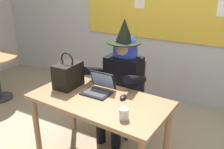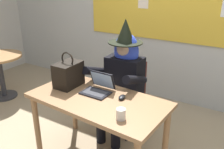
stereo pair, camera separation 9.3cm
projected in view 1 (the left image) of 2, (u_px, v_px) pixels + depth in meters
name	position (u px, v px, depth m)	size (l,w,h in m)	color
wall_back_bulletin	(159.00, 5.00, 3.59)	(6.39, 1.97, 2.85)	#B2B2AD
desk_main	(99.00, 107.00, 2.41)	(1.39, 0.79, 0.74)	#8E6642
chair_at_desk	(126.00, 91.00, 3.06)	(0.46, 0.46, 0.90)	#4C1E19
person_costumed	(121.00, 74.00, 2.86)	(0.59, 0.66, 1.41)	black
laptop	(99.00, 88.00, 2.49)	(0.28, 0.27, 0.20)	black
computer_mouse	(123.00, 97.00, 2.37)	(0.06, 0.10, 0.03)	black
handbag	(68.00, 75.00, 2.59)	(0.20, 0.30, 0.38)	black
coffee_mug	(124.00, 114.00, 2.02)	(0.08, 0.08, 0.10)	silver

